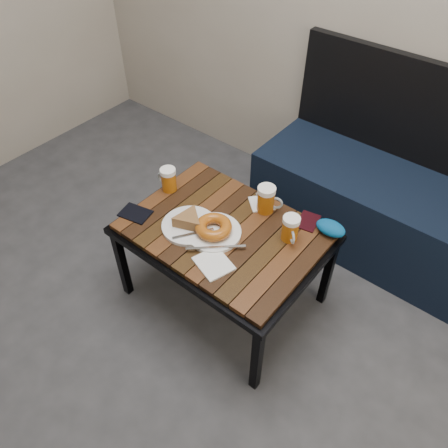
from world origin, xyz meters
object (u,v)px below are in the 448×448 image
Objects in this scene: beer_mug_left at (168,179)px; knit_pouch at (331,228)px; plate_bagel at (214,229)px; beer_mug_centre at (267,199)px; beer_mug_right at (291,229)px; passport_burgundy at (308,221)px; passport_navy at (135,213)px; bench at (392,208)px; cafe_table at (224,236)px; plate_pie at (189,222)px.

beer_mug_left reaches higher than knit_pouch.
beer_mug_left reaches higher than plate_bagel.
beer_mug_right is at bearing -47.77° from beer_mug_centre.
beer_mug_left is 1.00× the size of passport_burgundy.
plate_bagel is 2.16× the size of knit_pouch.
passport_navy is at bearing -108.93° from beer_mug_right.
beer_mug_left is at bearing -163.30° from knit_pouch.
bench is at bearing 58.71° from passport_burgundy.
passport_burgundy is at bearing 112.68° from passport_navy.
cafe_table is at bearing -144.16° from knit_pouch.
plate_pie is at bearing -122.88° from bench.
beer_mug_right is (0.18, -0.08, -0.01)m from beer_mug_centre.
beer_mug_left is at bearing -127.47° from beer_mug_right.
knit_pouch is (0.11, 0.13, -0.03)m from beer_mug_right.
plate_pie is 2.05× the size of passport_burgundy.
knit_pouch is at bearing 39.64° from plate_bagel.
cafe_table is 6.58× the size of knit_pouch.
passport_burgundy is (0.18, 0.05, -0.06)m from beer_mug_centre.
beer_mug_left is 0.61m from beer_mug_right.
knit_pouch is (0.72, 0.22, -0.03)m from beer_mug_left.
bench is 0.94m from cafe_table.
bench reaches higher than passport_navy.
cafe_table is 7.31× the size of beer_mug_left.
plate_pie is at bearing -149.00° from passport_burgundy.
passport_navy is at bearing -154.33° from cafe_table.
beer_mug_centre reaches higher than passport_navy.
bench reaches higher than knit_pouch.
plate_pie is 0.51m from passport_burgundy.
beer_mug_left is 0.75m from knit_pouch.
passport_burgundy is at bearing 180.00° from knit_pouch.
beer_mug_left and beer_mug_right have the same top height.
beer_mug_left is at bearing 168.16° from passport_navy.
beer_mug_left reaches higher than plate_pie.
beer_mug_left is (-0.82, -0.76, 0.26)m from bench.
bench is 10.97× the size of knit_pouch.
passport_navy is (-0.43, -0.38, -0.06)m from beer_mug_centre.
beer_mug_right is 0.42m from plate_pie.
beer_mug_centre is 0.54× the size of plate_pie.
plate_pie is at bearing -146.56° from beer_mug_centre.
beer_mug_left reaches higher than passport_burgundy.
beer_mug_centre is 1.00× the size of knit_pouch.
cafe_table is at bearing 103.21° from passport_navy.
plate_pie is at bearing -105.54° from beer_mug_right.
cafe_table is 6.40× the size of passport_navy.
beer_mug_right is at bearing -106.98° from bench.
beer_mug_centre reaches higher than beer_mug_left.
plate_bagel is at bearing 162.18° from beer_mug_left.
bench is at bearing 34.42° from beer_mug_centre.
knit_pouch is at bearing 35.48° from plate_pie.
passport_burgundy is 0.90× the size of knit_pouch.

